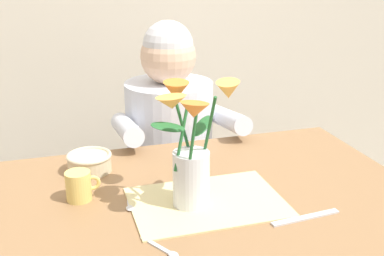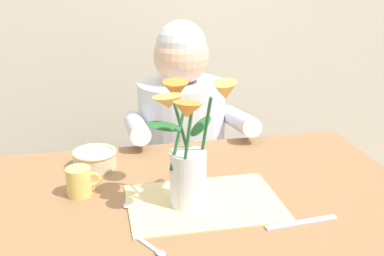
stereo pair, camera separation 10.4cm
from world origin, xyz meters
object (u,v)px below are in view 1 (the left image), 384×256
Objects in this scene: ceramic_mug at (79,186)px; dinner_knife at (306,218)px; seated_person at (170,164)px; ceramic_bowl at (89,162)px; flower_vase at (191,150)px.

dinner_knife is at bearing -26.33° from ceramic_mug.
ceramic_mug is (-0.53, 0.26, 0.04)m from dinner_knife.
dinner_knife is at bearing -79.55° from seated_person.
seated_person is 0.54m from ceramic_bowl.
dinner_knife is at bearing -41.96° from ceramic_bowl.
dinner_knife is at bearing -30.46° from flower_vase.
dinner_knife is 0.59m from ceramic_mug.
flower_vase is 0.39m from ceramic_bowl.
dinner_knife is (0.15, -0.81, 0.18)m from seated_person.
flower_vase is at bearing 144.61° from dinner_knife.
ceramic_mug is at bearing -125.11° from seated_person.
seated_person is 3.38× the size of flower_vase.
ceramic_mug reaches higher than dinner_knife.
ceramic_mug reaches higher than ceramic_bowl.
flower_vase reaches higher than dinner_knife.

